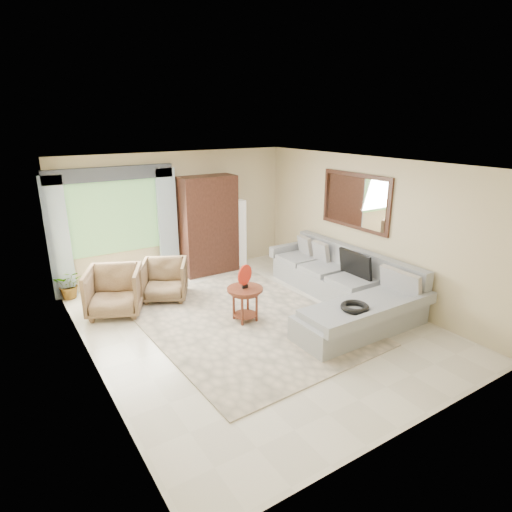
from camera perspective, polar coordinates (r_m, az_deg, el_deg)
ground at (r=7.12m, az=-0.18°, el=-9.14°), size 6.00×6.00×0.00m
area_rug at (r=7.21m, az=-1.64°, el=-8.70°), size 3.15×4.11×0.02m
sectional_sofa at (r=7.90m, az=11.54°, el=-4.44°), size 2.30×3.46×0.90m
tv_screen at (r=7.93m, az=13.09°, el=-1.09°), size 0.14×0.74×0.48m
garden_hose at (r=6.61m, az=13.04°, el=-6.64°), size 0.43×0.43×0.09m
coffee_table at (r=7.11m, az=-1.47°, el=-6.40°), size 0.59×0.59×0.59m
red_disc at (r=6.92m, az=-1.50°, el=-2.53°), size 0.33×0.15×0.34m
armchair_left at (r=7.75m, az=-18.36°, el=-4.45°), size 1.18×1.19×0.82m
armchair_right at (r=8.14m, az=-12.09°, el=-3.13°), size 1.08×1.09×0.74m
potted_plant at (r=8.75m, az=-23.59°, el=-3.45°), size 0.63×0.59×0.56m
armoire at (r=9.25m, az=-6.37°, el=4.11°), size 1.20×0.55×2.10m
floor_lamp at (r=9.74m, az=-2.26°, el=3.10°), size 0.24×0.24×1.50m
window at (r=8.77m, az=-18.41°, el=4.88°), size 1.80×0.04×1.40m
curtain_left at (r=8.56m, az=-24.87°, el=2.08°), size 0.40×0.08×2.30m
curtain_right at (r=9.04m, az=-11.68°, el=4.18°), size 0.40×0.08×2.30m
valance at (r=8.56m, az=-18.85°, el=10.34°), size 2.40×0.12×0.26m
wall_mirror at (r=8.32m, az=13.06°, el=7.13°), size 0.05×1.70×1.05m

